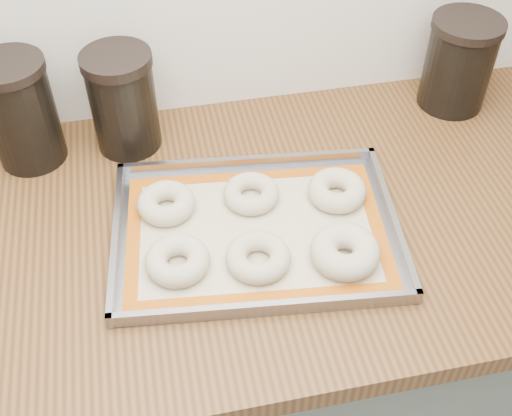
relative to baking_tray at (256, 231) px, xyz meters
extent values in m
cube|color=#5B6357|center=(0.04, 0.04, -0.48)|extent=(3.00, 0.65, 0.86)
cube|color=brown|center=(0.04, 0.04, -0.03)|extent=(3.06, 0.68, 0.04)
cube|color=gray|center=(0.00, 0.00, 0.00)|extent=(0.49, 0.38, 0.00)
cube|color=gray|center=(0.02, 0.16, 0.01)|extent=(0.46, 0.06, 0.02)
cube|color=gray|center=(-0.02, -0.16, 0.01)|extent=(0.46, 0.06, 0.02)
cube|color=gray|center=(-0.22, 0.02, 0.01)|extent=(0.05, 0.33, 0.02)
cube|color=gray|center=(0.22, -0.02, 0.01)|extent=(0.05, 0.33, 0.02)
cube|color=#C6B793|center=(0.00, 0.00, 0.00)|extent=(0.45, 0.33, 0.00)
cube|color=#AD500B|center=(0.01, 0.13, 0.00)|extent=(0.42, 0.07, 0.00)
cube|color=#AD500B|center=(-0.01, -0.13, 0.00)|extent=(0.42, 0.07, 0.00)
cube|color=#AD500B|center=(-0.20, 0.02, 0.00)|extent=(0.05, 0.25, 0.00)
cube|color=#AD500B|center=(0.20, -0.02, 0.00)|extent=(0.05, 0.25, 0.00)
torus|color=#BEB293|center=(-0.13, -0.05, 0.02)|extent=(0.11, 0.11, 0.03)
torus|color=#BEB293|center=(-0.01, -0.07, 0.01)|extent=(0.13, 0.13, 0.03)
torus|color=#BEB293|center=(0.12, -0.09, 0.02)|extent=(0.12, 0.12, 0.04)
torus|color=#BEB293|center=(-0.14, 0.08, 0.01)|extent=(0.11, 0.11, 0.03)
torus|color=#BEB293|center=(0.01, 0.07, 0.01)|extent=(0.10, 0.10, 0.03)
torus|color=#BEB293|center=(0.15, 0.05, 0.02)|extent=(0.13, 0.13, 0.04)
cylinder|color=black|center=(-0.36, 0.27, 0.09)|extent=(0.12, 0.12, 0.18)
cylinder|color=black|center=(-0.36, 0.27, 0.19)|extent=(0.13, 0.13, 0.02)
cylinder|color=black|center=(-0.19, 0.28, 0.08)|extent=(0.12, 0.12, 0.17)
cylinder|color=black|center=(-0.19, 0.28, 0.17)|extent=(0.12, 0.12, 0.02)
cylinder|color=black|center=(0.46, 0.27, 0.08)|extent=(0.13, 0.13, 0.17)
cylinder|color=black|center=(0.46, 0.27, 0.17)|extent=(0.14, 0.14, 0.02)
camera|label=1|loc=(-0.14, -0.69, 0.77)|focal=45.00mm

